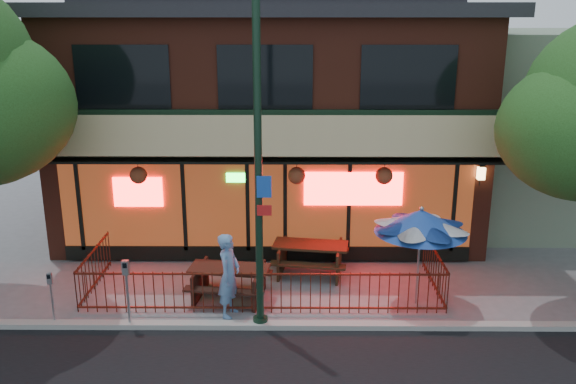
# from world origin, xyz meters

# --- Properties ---
(ground) EXTENTS (80.00, 80.00, 0.00)m
(ground) POSITION_xyz_m (0.00, 0.00, 0.00)
(ground) COLOR gray
(ground) RESTS_ON ground
(curb) EXTENTS (80.00, 0.25, 0.12)m
(curb) POSITION_xyz_m (0.00, -0.50, 0.06)
(curb) COLOR #999993
(curb) RESTS_ON ground
(restaurant_building) EXTENTS (12.96, 9.49, 8.05)m
(restaurant_building) POSITION_xyz_m (0.00, 7.11, 4.13)
(restaurant_building) COLOR maroon
(restaurant_building) RESTS_ON ground
(neighbor_building) EXTENTS (6.00, 7.00, 6.00)m
(neighbor_building) POSITION_xyz_m (9.00, 7.70, 3.00)
(neighbor_building) COLOR gray
(neighbor_building) RESTS_ON ground
(patio_fence) EXTENTS (8.44, 2.62, 1.00)m
(patio_fence) POSITION_xyz_m (0.00, 0.50, 0.63)
(patio_fence) COLOR #4D1B10
(patio_fence) RESTS_ON ground
(street_light) EXTENTS (0.43, 0.32, 7.00)m
(street_light) POSITION_xyz_m (0.00, -0.40, 3.15)
(street_light) COLOR black
(street_light) RESTS_ON ground
(picnic_table_left) EXTENTS (2.04, 1.67, 0.80)m
(picnic_table_left) POSITION_xyz_m (-0.80, 0.93, 0.52)
(picnic_table_left) COLOR black
(picnic_table_left) RESTS_ON ground
(picnic_table_right) EXTENTS (2.10, 1.73, 0.82)m
(picnic_table_right) POSITION_xyz_m (1.17, 2.40, 0.54)
(picnic_table_right) COLOR #352212
(picnic_table_right) RESTS_ON ground
(patio_umbrella) EXTENTS (2.09, 2.09, 2.39)m
(patio_umbrella) POSITION_xyz_m (3.60, 0.70, 2.04)
(patio_umbrella) COLOR gray
(patio_umbrella) RESTS_ON ground
(pedestrian) EXTENTS (0.64, 0.81, 1.94)m
(pedestrian) POSITION_xyz_m (-0.71, 0.10, 0.97)
(pedestrian) COLOR #5E8ABD
(pedestrian) RESTS_ON ground
(parking_meter_near) EXTENTS (0.14, 0.12, 1.56)m
(parking_meter_near) POSITION_xyz_m (-2.83, -0.48, 1.06)
(parking_meter_near) COLOR #979AA0
(parking_meter_near) RESTS_ON ground
(parking_meter_far) EXTENTS (0.12, 0.11, 1.24)m
(parking_meter_far) POSITION_xyz_m (-4.50, -0.40, 0.84)
(parking_meter_far) COLOR #9DA0A6
(parking_meter_far) RESTS_ON ground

